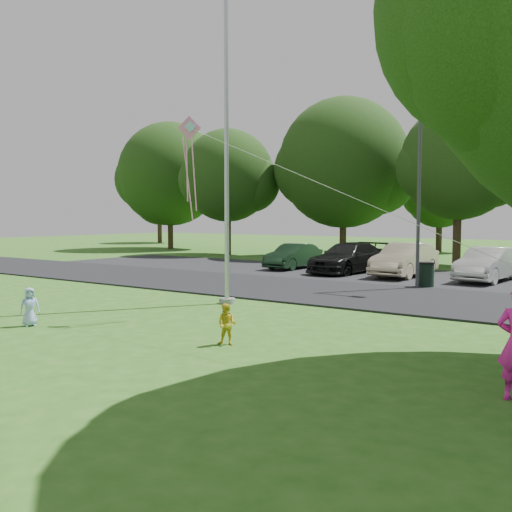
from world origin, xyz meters
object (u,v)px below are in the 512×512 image
Objects in this scene: trash_can at (426,275)px; child_yellow at (227,324)px; kite at (195,146)px; child_blue at (30,307)px; flagpole at (227,168)px; street_lamp at (426,184)px.

child_yellow is (-0.29, -11.74, -0.05)m from trash_can.
kite is at bearing -105.60° from trash_can.
trash_can is 1.02× the size of child_blue.
child_yellow is at bearing -54.63° from child_blue.
flagpole is 6.82m from child_yellow.
street_lamp reaches higher than trash_can.
kite is at bearing -103.49° from street_lamp.
trash_can reaches higher than child_blue.
street_lamp is at bearing 44.86° from kite.
child_yellow is 0.10× the size of kite.
child_yellow is at bearing -88.50° from street_lamp.
street_lamp is at bearing 69.92° from child_yellow.
trash_can is at bearing 46.22° from kite.
street_lamp reaches higher than child_yellow.
child_blue is 5.72m from kite.
flagpole is 11.43× the size of child_yellow.
kite is at bearing -19.54° from child_blue.
kite is at bearing -68.43° from flagpole.
flagpole is at bearing 109.78° from child_yellow.
kite reaches higher than child_blue.
trash_can is 11.00m from kite.
street_lamp is at bearing 59.88° from flagpole.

